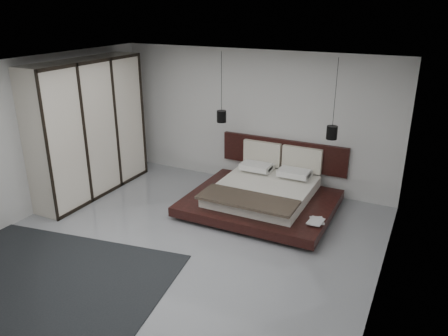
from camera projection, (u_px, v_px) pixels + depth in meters
The scene contains 14 objects.
floor at pixel (179, 246), 7.00m from camera, with size 6.00×6.00×0.00m, color gray.
ceiling at pixel (172, 68), 6.00m from camera, with size 6.00×6.00×0.00m, color white.
wall_back at pixel (253, 119), 9.01m from camera, with size 6.00×6.00×0.00m, color silver.
wall_front at pixel (0, 266), 3.98m from camera, with size 6.00×6.00×0.00m, color silver.
wall_left at pixel (32, 138), 7.74m from camera, with size 6.00×6.00×0.00m, color silver.
wall_right at pixel (387, 202), 5.26m from camera, with size 6.00×6.00×0.00m, color silver.
lattice_screen at pixel (123, 114), 9.81m from camera, with size 0.05×0.90×2.60m, color black.
bed at pixel (264, 194), 8.21m from camera, with size 2.64×2.34×1.05m.
book_lower at pixel (311, 221), 7.24m from camera, with size 0.21×0.29×0.03m, color #99724C.
book_upper at pixel (309, 220), 7.21m from camera, with size 0.23×0.31×0.02m, color #99724C.
pendant_left at pixel (222, 116), 8.54m from camera, with size 0.19×0.19×1.36m.
pendant_right at pixel (332, 132), 7.66m from camera, with size 0.19×0.19×1.41m.
wardrobe at pixel (89, 129), 8.56m from camera, with size 0.64×2.72×2.67m.
rug at pixel (41, 282), 6.06m from camera, with size 3.50×2.50×0.01m, color black.
Camera 1 is at (3.35, -5.15, 3.65)m, focal length 35.00 mm.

